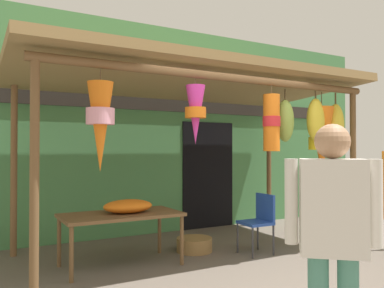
{
  "coord_description": "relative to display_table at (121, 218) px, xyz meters",
  "views": [
    {
      "loc": [
        -2.94,
        -3.99,
        1.48
      ],
      "look_at": [
        0.03,
        1.29,
        1.57
      ],
      "focal_mm": 37.36,
      "sensor_mm": 36.0,
      "label": 1
    }
  ],
  "objects": [
    {
      "name": "flower_heap_on_table",
      "position": [
        0.11,
        -0.01,
        0.15
      ],
      "size": [
        0.64,
        0.45,
        0.17
      ],
      "color": "orange",
      "rests_on": "display_table"
    },
    {
      "name": "vendor_in_orange",
      "position": [
        0.31,
        -3.12,
        0.36
      ],
      "size": [
        0.47,
        0.43,
        1.64
      ],
      "color": "#4C8E7A",
      "rests_on": "ground_plane"
    },
    {
      "name": "folding_chair",
      "position": [
        1.93,
        -0.38,
        -0.11
      ],
      "size": [
        0.41,
        0.41,
        0.84
      ],
      "color": "#2347A8",
      "rests_on": "ground_plane"
    },
    {
      "name": "ground_plane",
      "position": [
        1.23,
        -0.89,
        -0.61
      ],
      "size": [
        30.0,
        30.0,
        0.0
      ],
      "primitive_type": "plane",
      "color": "#60564C"
    },
    {
      "name": "shop_facade",
      "position": [
        1.24,
        1.72,
        1.24
      ],
      "size": [
        9.82,
        0.29,
        3.69
      ],
      "color": "#47844C",
      "rests_on": "ground_plane"
    },
    {
      "name": "display_table",
      "position": [
        0.0,
        0.0,
        0.0
      ],
      "size": [
        1.49,
        0.78,
        0.67
      ],
      "color": "brown",
      "rests_on": "ground_plane"
    },
    {
      "name": "market_stall_canopy",
      "position": [
        1.28,
        0.01,
        1.69
      ],
      "size": [
        5.08,
        2.46,
        2.64
      ],
      "color": "brown",
      "rests_on": "ground_plane"
    },
    {
      "name": "parked_bicycle",
      "position": [
        3.48,
        -1.11,
        -0.26
      ],
      "size": [
        1.69,
        0.62,
        0.92
      ],
      "color": "black",
      "rests_on": "ground_plane"
    },
    {
      "name": "wicker_basket_by_table",
      "position": [
        1.17,
        0.16,
        -0.51
      ],
      "size": [
        0.52,
        0.52,
        0.2
      ],
      "primitive_type": "cylinder",
      "color": "olive",
      "rests_on": "ground_plane"
    }
  ]
}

